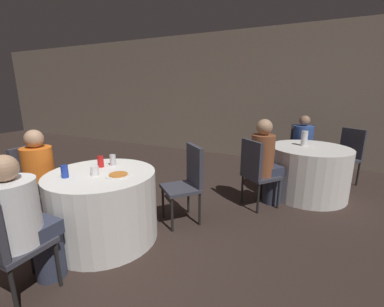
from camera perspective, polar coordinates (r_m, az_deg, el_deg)
The scene contains 20 objects.
ground_plane at distance 3.16m, azimuth -22.63°, elevation -16.76°, with size 16.00×16.00×0.00m, color #332621.
wall_back at distance 6.22m, azimuth 6.61°, elevation 12.67°, with size 16.00×0.06×2.80m.
table_near at distance 2.91m, azimuth -19.03°, elevation -11.00°, with size 1.10×1.10×0.74m.
table_far at distance 4.20m, azimuth 24.33°, elevation -3.63°, with size 1.14×1.14×0.74m.
chair_near_northeast at distance 3.04m, azimuth -0.86°, elevation -5.37°, with size 0.56×0.56×0.93m.
chair_near_south at distance 2.33m, azimuth -36.63°, elevation -14.84°, with size 0.41×0.41×0.93m.
chair_near_west at distance 3.51m, azimuth -31.65°, elevation -4.85°, with size 0.45×0.44×0.93m.
chair_far_north at distance 5.11m, azimuth 23.11°, elevation 1.61°, with size 0.47×0.47×0.93m.
chair_far_southwest at distance 3.48m, azimuth 13.98°, elevation -3.25°, with size 0.56×0.56×0.93m.
chair_far_northeast at distance 4.97m, azimuth 31.39°, elevation 0.31°, with size 0.56×0.56×0.93m.
person_floral_shirt at distance 3.57m, azimuth 16.13°, elevation -2.20°, with size 0.43×0.45×1.19m.
person_white_shirt at distance 2.38m, azimuth -33.32°, elevation -12.79°, with size 0.36×0.52×1.13m.
person_orange_shirt at distance 3.38m, azimuth -29.91°, elevation -4.93°, with size 0.50×0.35×1.13m.
person_blue_shirt at distance 4.94m, azimuth 23.33°, elevation 1.34°, with size 0.37×0.50×1.11m.
pizza_plate_near at distance 2.64m, azimuth -16.06°, elevation -4.56°, with size 0.25×0.25×0.02m.
soda_can_silver at distance 2.98m, azimuth -17.18°, elevation -1.40°, with size 0.07×0.07×0.12m.
soda_can_blue at distance 2.75m, azimuth -26.44°, elevation -3.60°, with size 0.07×0.07×0.12m.
soda_can_red at distance 2.96m, azimuth -19.65°, elevation -1.70°, with size 0.07×0.07×0.12m.
cup_near at distance 2.71m, azimuth -20.79°, elevation -3.60°, with size 0.08×0.08×0.09m.
bottle_far at distance 4.16m, azimuth 23.70°, elevation 3.09°, with size 0.09×0.09×0.22m.
Camera 1 is at (2.15, -1.69, 1.58)m, focal length 24.00 mm.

